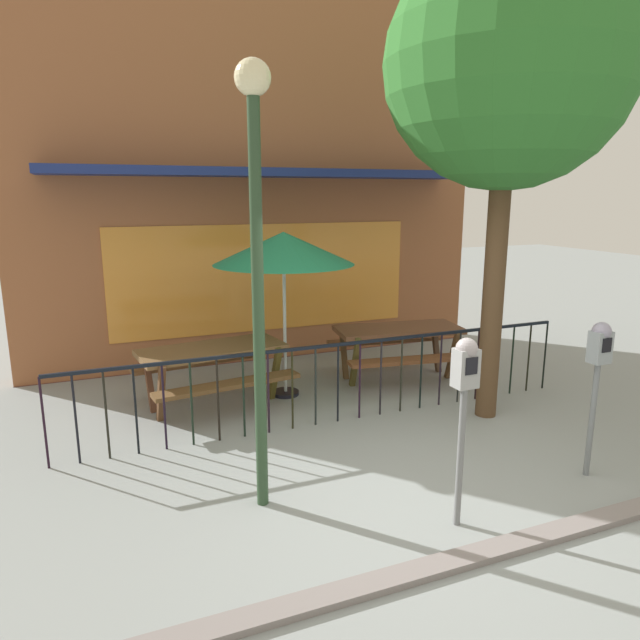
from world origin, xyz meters
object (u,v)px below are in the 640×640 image
at_px(picnic_table_left, 212,360).
at_px(street_tree, 509,65).
at_px(parking_meter_near, 465,383).
at_px(parking_meter_far, 599,359).
at_px(street_lamp, 256,227).
at_px(patio_umbrella, 284,249).
at_px(picnic_table_right, 398,338).

distance_m(picnic_table_left, street_tree, 4.83).
distance_m(picnic_table_left, parking_meter_near, 3.72).
xyz_separation_m(parking_meter_far, street_tree, (0.08, 1.62, 2.85)).
bearing_deg(picnic_table_left, street_tree, -27.61).
bearing_deg(street_lamp, picnic_table_left, 87.75).
xyz_separation_m(patio_umbrella, parking_meter_near, (0.31, -3.45, -0.75)).
bearing_deg(street_tree, patio_umbrella, 141.98).
relative_size(picnic_table_right, parking_meter_far, 1.30).
xyz_separation_m(picnic_table_left, street_tree, (3.03, -1.58, 3.41)).
bearing_deg(patio_umbrella, parking_meter_near, -84.87).
distance_m(picnic_table_left, picnic_table_right, 2.72).
relative_size(picnic_table_left, parking_meter_near, 1.24).
distance_m(parking_meter_far, street_tree, 3.28).
xyz_separation_m(picnic_table_right, parking_meter_far, (0.23, -3.26, 0.56)).
distance_m(patio_umbrella, street_tree, 3.32).
relative_size(patio_umbrella, parking_meter_far, 1.44).
xyz_separation_m(picnic_table_right, street_lamp, (-2.82, -2.58, 1.80)).
distance_m(parking_meter_near, street_tree, 3.78).
xyz_separation_m(patio_umbrella, street_lamp, (-1.08, -2.54, 0.44)).
bearing_deg(parking_meter_near, street_lamp, 146.56).
distance_m(patio_umbrella, street_lamp, 2.79).
height_order(parking_meter_near, street_lamp, street_lamp).
bearing_deg(parking_meter_near, picnic_table_right, 67.65).
relative_size(street_tree, street_lamp, 1.48).
height_order(patio_umbrella, street_tree, street_tree).
height_order(picnic_table_left, street_lamp, street_lamp).
bearing_deg(parking_meter_far, picnic_table_right, 94.00).
relative_size(picnic_table_left, street_tree, 0.36).
bearing_deg(parking_meter_near, patio_umbrella, 95.13).
bearing_deg(street_lamp, street_tree, 16.63).
xyz_separation_m(parking_meter_near, street_lamp, (-1.39, 0.92, 1.18)).
bearing_deg(picnic_table_left, parking_meter_far, -47.37).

